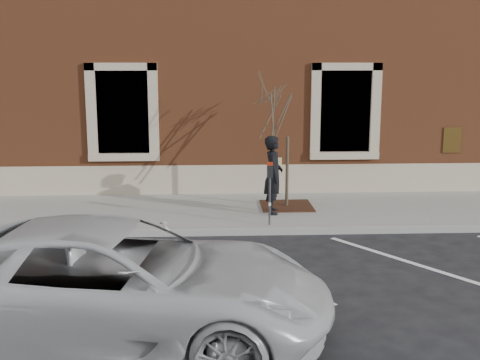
{
  "coord_description": "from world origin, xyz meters",
  "views": [
    {
      "loc": [
        -0.62,
        -12.71,
        3.73
      ],
      "look_at": [
        0.0,
        0.6,
        1.1
      ],
      "focal_mm": 45.0,
      "sensor_mm": 36.0,
      "label": 1
    }
  ],
  "objects_px": {
    "parking_meter": "(270,182)",
    "white_truck": "(115,283)",
    "man": "(273,175)",
    "sapling": "(288,117)"
  },
  "relations": [
    {
      "from": "parking_meter",
      "to": "white_truck",
      "type": "distance_m",
      "value": 5.83
    },
    {
      "from": "parking_meter",
      "to": "white_truck",
      "type": "height_order",
      "value": "white_truck"
    },
    {
      "from": "man",
      "to": "parking_meter",
      "type": "xyz_separation_m",
      "value": [
        -0.19,
        -1.06,
        0.05
      ]
    },
    {
      "from": "parking_meter",
      "to": "white_truck",
      "type": "xyz_separation_m",
      "value": [
        -2.58,
        -5.22,
        -0.32
      ]
    },
    {
      "from": "man",
      "to": "white_truck",
      "type": "height_order",
      "value": "man"
    },
    {
      "from": "man",
      "to": "sapling",
      "type": "relative_size",
      "value": 0.58
    },
    {
      "from": "man",
      "to": "parking_meter",
      "type": "height_order",
      "value": "man"
    },
    {
      "from": "man",
      "to": "parking_meter",
      "type": "distance_m",
      "value": 1.07
    },
    {
      "from": "sapling",
      "to": "white_truck",
      "type": "xyz_separation_m",
      "value": [
        -3.18,
        -6.93,
        -1.58
      ]
    },
    {
      "from": "man",
      "to": "parking_meter",
      "type": "relative_size",
      "value": 1.32
    }
  ]
}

